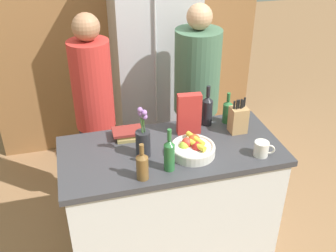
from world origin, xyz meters
The scene contains 16 objects.
ground_plane centered at (0.00, 0.00, 0.00)m, with size 14.00×14.00×0.00m, color #936B47.
kitchen_island centered at (0.00, 0.00, 0.46)m, with size 1.43×0.67×0.91m.
back_wall_wood centered at (0.00, 1.66, 1.30)m, with size 2.63×0.12×2.60m.
refrigerator centered at (0.19, 1.30, 1.00)m, with size 0.72×0.63×1.99m.
fruit_bowl centered at (0.11, -0.09, 0.96)m, with size 0.28×0.28×0.11m.
knife_block centered at (0.49, 0.09, 1.01)m, with size 0.11×0.10×0.25m.
flower_vase centered at (-0.19, -0.03, 1.03)m, with size 0.09×0.09×0.35m.
cereal_box centered at (0.17, 0.16, 1.06)m, with size 0.16×0.08×0.29m.
coffee_mug centered at (0.52, -0.22, 0.96)m, with size 0.12×0.09×0.10m.
book_stack centered at (-0.25, 0.21, 0.94)m, with size 0.20×0.15×0.06m.
bottle_oil centered at (-0.24, -0.25, 1.00)m, with size 0.07×0.07×0.23m.
bottle_vinegar centered at (0.47, 0.23, 1.00)m, with size 0.07×0.07×0.23m.
bottle_wine centered at (-0.07, -0.21, 1.02)m, with size 0.06×0.06×0.28m.
bottle_water centered at (0.32, 0.24, 1.03)m, with size 0.07×0.07×0.29m.
person_at_sink centered at (-0.42, 0.63, 0.94)m, with size 0.30×0.30×1.65m.
person_in_blue centered at (0.39, 0.67, 0.92)m, with size 0.36×0.36×1.65m.
Camera 1 is at (-0.56, -2.02, 2.33)m, focal length 42.00 mm.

